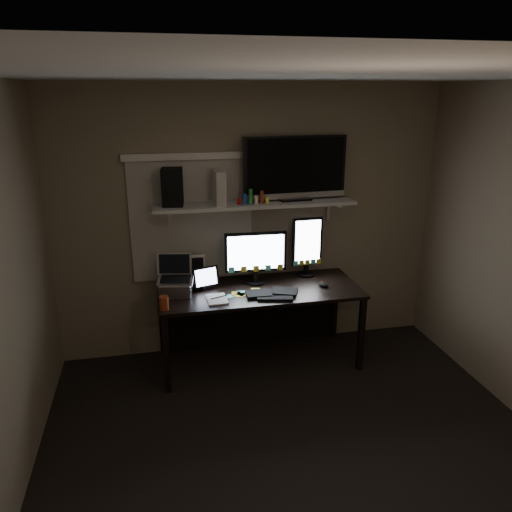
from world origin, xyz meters
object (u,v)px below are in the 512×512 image
object	(u,v)px
tablet	(206,278)
speaker	(172,187)
tv	(295,168)
game_console	(219,187)
monitor_portrait	(307,247)
cup	(164,303)
monitor_landscape	(256,257)
laptop	(175,276)
keyboard	(272,293)
desk	(257,301)
mouse	(323,285)

from	to	relation	value
tablet	speaker	bearing A→B (deg)	137.56
tablet	tv	xyz separation A→B (m)	(0.84, 0.12, 0.93)
tablet	game_console	world-z (taller)	game_console
monitor_portrait	cup	world-z (taller)	monitor_portrait
cup	speaker	size ratio (longest dim) A/B	0.35
monitor_landscape	laptop	distance (m)	0.75
keyboard	speaker	world-z (taller)	speaker
tv	tablet	bearing A→B (deg)	-175.10
desk	mouse	world-z (taller)	mouse
desk	speaker	bearing A→B (deg)	172.24
cup	tv	xyz separation A→B (m)	(1.22, 0.49, 0.98)
mouse	monitor_portrait	bearing A→B (deg)	85.48
monitor_landscape	keyboard	distance (m)	0.39
desk	tablet	size ratio (longest dim) A/B	7.61
game_console	keyboard	bearing A→B (deg)	-43.97
monitor_landscape	game_console	distance (m)	0.72
laptop	speaker	xyz separation A→B (m)	(0.02, 0.20, 0.74)
mouse	monitor_landscape	bearing A→B (deg)	143.40
monitor_landscape	tablet	bearing A→B (deg)	-171.50
tv	speaker	xyz separation A→B (m)	(-1.08, -0.00, -0.13)
monitor_landscape	laptop	bearing A→B (deg)	-167.38
monitor_landscape	laptop	world-z (taller)	monitor_landscape
cup	game_console	xyz separation A→B (m)	(0.53, 0.45, 0.84)
tv	keyboard	bearing A→B (deg)	-131.52
tablet	tv	bearing A→B (deg)	-8.18
laptop	speaker	distance (m)	0.77
game_console	speaker	size ratio (longest dim) A/B	0.92
monitor_landscape	mouse	bearing A→B (deg)	-17.80
desk	monitor_landscape	size ratio (longest dim) A/B	3.19
tablet	cup	xyz separation A→B (m)	(-0.39, -0.37, -0.05)
cup	game_console	world-z (taller)	game_console
desk	monitor_portrait	world-z (taller)	monitor_portrait
monitor_landscape	cup	world-z (taller)	monitor_landscape
cup	keyboard	bearing A→B (deg)	7.22
laptop	tablet	bearing A→B (deg)	27.45
keyboard	desk	bearing A→B (deg)	118.41
desk	mouse	bearing A→B (deg)	-18.25
keyboard	tv	world-z (taller)	tv
keyboard	speaker	bearing A→B (deg)	167.66
game_console	speaker	xyz separation A→B (m)	(-0.40, 0.04, 0.01)
monitor_portrait	cup	bearing A→B (deg)	-161.82
laptop	cup	distance (m)	0.33
monitor_portrait	keyboard	bearing A→B (deg)	-140.42
keyboard	mouse	xyz separation A→B (m)	(0.50, 0.08, 0.00)
desk	monitor_portrait	xyz separation A→B (m)	(0.52, 0.12, 0.47)
monitor_landscape	keyboard	xyz separation A→B (m)	(0.08, -0.30, -0.23)
tablet	game_console	bearing A→B (deg)	13.61
desk	monitor_landscape	bearing A→B (deg)	96.20
desk	cup	world-z (taller)	cup
desk	tv	bearing A→B (deg)	14.75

